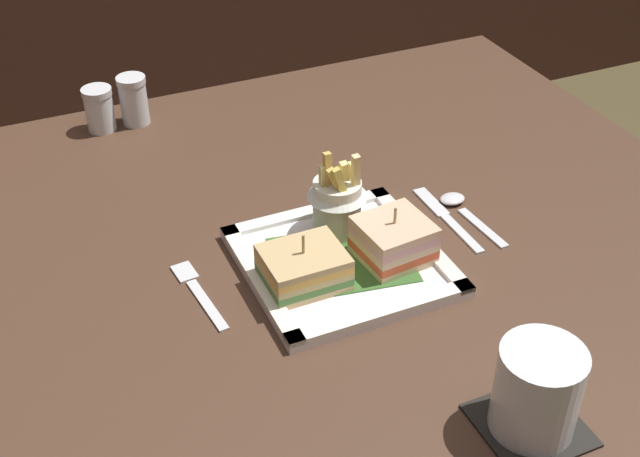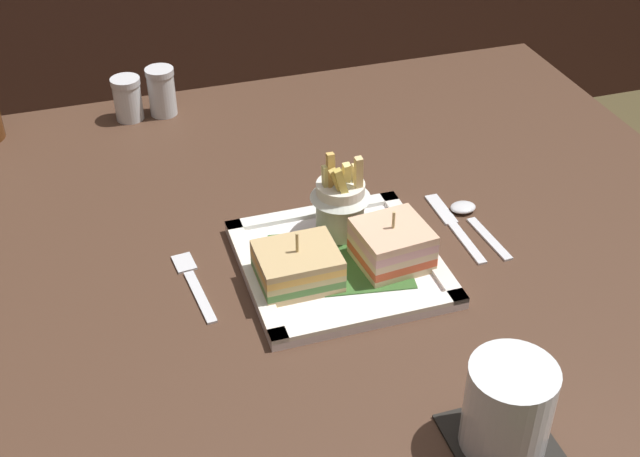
# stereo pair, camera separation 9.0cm
# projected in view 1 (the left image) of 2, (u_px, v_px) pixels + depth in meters

# --- Properties ---
(dining_table) EXTENTS (1.16, 0.94, 0.75)m
(dining_table) POSITION_uv_depth(u_px,v_px,m) (300.00, 315.00, 1.13)
(dining_table) COLOR #472F21
(dining_table) RESTS_ON ground_plane
(square_plate) EXTENTS (0.23, 0.23, 0.02)m
(square_plate) POSITION_uv_depth(u_px,v_px,m) (342.00, 262.00, 1.02)
(square_plate) COLOR white
(square_plate) RESTS_ON dining_table
(sandwich_half_left) EXTENTS (0.09, 0.08, 0.07)m
(sandwich_half_left) POSITION_uv_depth(u_px,v_px,m) (304.00, 268.00, 0.97)
(sandwich_half_left) COLOR #D3B47A
(sandwich_half_left) RESTS_ON square_plate
(sandwich_half_right) EXTENTS (0.09, 0.09, 0.07)m
(sandwich_half_right) POSITION_uv_depth(u_px,v_px,m) (394.00, 240.00, 1.01)
(sandwich_half_right) COLOR #D2B483
(sandwich_half_right) RESTS_ON square_plate
(fries_cup) EXTENTS (0.08, 0.08, 0.12)m
(fries_cup) POSITION_uv_depth(u_px,v_px,m) (337.00, 197.00, 1.04)
(fries_cup) COLOR silver
(fries_cup) RESTS_ON square_plate
(drink_coaster) EXTENTS (0.10, 0.10, 0.00)m
(drink_coaster) POSITION_uv_depth(u_px,v_px,m) (529.00, 425.00, 0.82)
(drink_coaster) COLOR black
(drink_coaster) RESTS_ON dining_table
(water_glass) EXTENTS (0.08, 0.08, 0.09)m
(water_glass) POSITION_uv_depth(u_px,v_px,m) (536.00, 395.00, 0.79)
(water_glass) COLOR silver
(water_glass) RESTS_ON dining_table
(fork) EXTENTS (0.03, 0.13, 0.00)m
(fork) POSITION_uv_depth(u_px,v_px,m) (198.00, 292.00, 0.98)
(fork) COLOR silver
(fork) RESTS_ON dining_table
(knife) EXTENTS (0.02, 0.16, 0.00)m
(knife) POSITION_uv_depth(u_px,v_px,m) (445.00, 216.00, 1.11)
(knife) COLOR silver
(knife) RESTS_ON dining_table
(spoon) EXTENTS (0.03, 0.13, 0.01)m
(spoon) POSITION_uv_depth(u_px,v_px,m) (461.00, 207.00, 1.12)
(spoon) COLOR silver
(spoon) RESTS_ON dining_table
(salt_shaker) EXTENTS (0.05, 0.05, 0.07)m
(salt_shaker) POSITION_uv_depth(u_px,v_px,m) (100.00, 112.00, 1.28)
(salt_shaker) COLOR silver
(salt_shaker) RESTS_ON dining_table
(pepper_shaker) EXTENTS (0.05, 0.05, 0.08)m
(pepper_shaker) POSITION_uv_depth(u_px,v_px,m) (134.00, 103.00, 1.30)
(pepper_shaker) COLOR silver
(pepper_shaker) RESTS_ON dining_table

